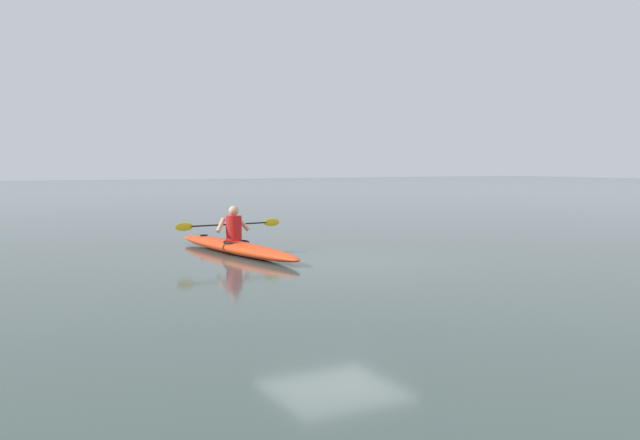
{
  "coord_description": "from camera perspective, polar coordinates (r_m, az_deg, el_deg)",
  "views": [
    {
      "loc": [
        6.59,
        11.79,
        1.89
      ],
      "look_at": [
        1.73,
        2.66,
        1.08
      ],
      "focal_mm": 39.82,
      "sensor_mm": 36.0,
      "label": 1
    }
  ],
  "objects": [
    {
      "name": "kayak",
      "position": [
        15.2,
        -6.87,
        -2.17
      ],
      "size": [
        1.13,
        5.2,
        0.28
      ],
      "color": "red",
      "rests_on": "ground"
    },
    {
      "name": "ground_plane",
      "position": [
        13.64,
        1.16,
        -3.49
      ],
      "size": [
        160.0,
        160.0,
        0.0
      ],
      "primitive_type": "plane",
      "color": "#384742"
    },
    {
      "name": "kayaker",
      "position": [
        15.21,
        -6.99,
        -0.45
      ],
      "size": [
        2.47,
        0.51,
        0.74
      ],
      "color": "red",
      "rests_on": "kayak"
    }
  ]
}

